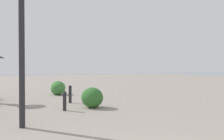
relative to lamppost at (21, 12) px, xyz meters
name	(u,v)px	position (x,y,z in m)	size (l,w,h in m)	color
lamppost	(21,12)	(0.00, 0.00, 0.00)	(0.98, 0.28, 4.22)	#232328
bollard_near	(65,100)	(1.73, -1.47, -2.45)	(0.13, 0.13, 0.66)	#232328
bollard_mid	(70,94)	(3.28, -2.09, -2.42)	(0.13, 0.13, 0.72)	#232328
shrub_low	(57,89)	(6.16, -2.22, -2.47)	(0.75, 0.68, 0.64)	#387533
shrub_round	(58,88)	(6.35, -2.29, -2.44)	(0.83, 0.75, 0.70)	#387533
shrub_wide	(92,98)	(1.89, -2.51, -2.43)	(0.85, 0.77, 0.72)	#2D6628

